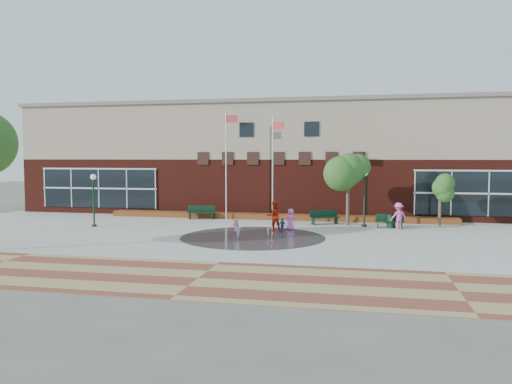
% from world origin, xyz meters
% --- Properties ---
extents(ground, '(120.00, 120.00, 0.00)m').
position_xyz_m(ground, '(0.00, 0.00, 0.00)').
color(ground, '#666056').
rests_on(ground, ground).
extents(plaza_concrete, '(46.00, 18.00, 0.01)m').
position_xyz_m(plaza_concrete, '(0.00, 4.00, 0.00)').
color(plaza_concrete, '#A8A8A0').
rests_on(plaza_concrete, ground).
extents(paver_band, '(46.00, 6.00, 0.01)m').
position_xyz_m(paver_band, '(0.00, -7.00, 0.00)').
color(paver_band, brown).
rests_on(paver_band, ground).
extents(splash_pad, '(8.40, 8.40, 0.01)m').
position_xyz_m(splash_pad, '(0.00, 3.00, 0.00)').
color(splash_pad, '#383A3D').
rests_on(splash_pad, ground).
extents(library_building, '(44.40, 10.40, 9.20)m').
position_xyz_m(library_building, '(0.00, 17.48, 4.64)').
color(library_building, '#4F1710').
rests_on(library_building, ground).
extents(flower_bed, '(26.00, 1.20, 0.40)m').
position_xyz_m(flower_bed, '(0.00, 11.60, 0.00)').
color(flower_bed, '#A80E12').
rests_on(flower_bed, ground).
extents(flagpole_left, '(0.97, 0.16, 8.22)m').
position_xyz_m(flagpole_left, '(-3.63, 10.74, 4.58)').
color(flagpole_left, white).
rests_on(flagpole_left, ground).
extents(flagpole_right, '(0.91, 0.29, 7.53)m').
position_xyz_m(flagpole_right, '(0.22, 8.83, 4.21)').
color(flagpole_right, white).
rests_on(flagpole_right, ground).
extents(lamp_left, '(0.38, 0.38, 3.55)m').
position_xyz_m(lamp_left, '(-11.41, 5.30, 2.20)').
color(lamp_left, black).
rests_on(lamp_left, ground).
extents(lamp_right, '(0.41, 0.41, 3.84)m').
position_xyz_m(lamp_right, '(6.41, 8.85, 2.39)').
color(lamp_right, black).
rests_on(lamp_right, ground).
extents(bench_left, '(2.14, 0.92, 1.04)m').
position_xyz_m(bench_left, '(-5.59, 10.61, 0.34)').
color(bench_left, black).
rests_on(bench_left, ground).
extents(bench_mid, '(2.07, 1.34, 1.02)m').
position_xyz_m(bench_mid, '(3.72, 9.56, 0.33)').
color(bench_mid, black).
rests_on(bench_mid, ground).
extents(bench_right, '(1.83, 0.54, 0.92)m').
position_xyz_m(bench_right, '(8.05, 8.57, 0.30)').
color(bench_right, black).
rests_on(bench_right, ground).
extents(trash_can, '(0.58, 0.58, 0.95)m').
position_xyz_m(trash_can, '(8.15, 8.62, 0.48)').
color(trash_can, black).
rests_on(trash_can, ground).
extents(tree_mid, '(3.28, 3.28, 5.53)m').
position_xyz_m(tree_mid, '(5.30, 9.43, 4.02)').
color(tree_mid, '#46372B').
rests_on(tree_mid, ground).
extents(tree_small_right, '(2.16, 2.16, 3.70)m').
position_xyz_m(tree_small_right, '(11.38, 9.92, 2.70)').
color(tree_small_right, '#46372B').
rests_on(tree_small_right, ground).
extents(water_jet_a, '(0.37, 0.37, 0.72)m').
position_xyz_m(water_jet_a, '(-0.62, 1.94, 0.00)').
color(water_jet_a, white).
rests_on(water_jet_a, ground).
extents(water_jet_b, '(0.23, 0.23, 0.51)m').
position_xyz_m(water_jet_b, '(0.87, 3.29, 0.00)').
color(water_jet_b, white).
rests_on(water_jet_b, ground).
extents(child_splash, '(0.41, 0.28, 1.07)m').
position_xyz_m(child_splash, '(-0.98, 2.99, 0.53)').
color(child_splash, '#E857A2').
rests_on(child_splash, ground).
extents(adult_red, '(1.15, 1.05, 1.92)m').
position_xyz_m(adult_red, '(0.79, 5.78, 0.96)').
color(adult_red, red).
rests_on(adult_red, ground).
extents(adult_pink, '(0.80, 0.67, 1.40)m').
position_xyz_m(adult_pink, '(1.79, 6.33, 0.70)').
color(adult_pink, '#EC65C9').
rests_on(adult_pink, ground).
extents(child_blue, '(0.58, 0.47, 0.92)m').
position_xyz_m(child_blue, '(1.43, 5.19, 0.46)').
color(child_blue, '#193EA0').
rests_on(child_blue, ground).
extents(person_bench, '(1.29, 1.06, 1.74)m').
position_xyz_m(person_bench, '(8.58, 8.12, 0.87)').
color(person_bench, '#E55FB1').
rests_on(person_bench, ground).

